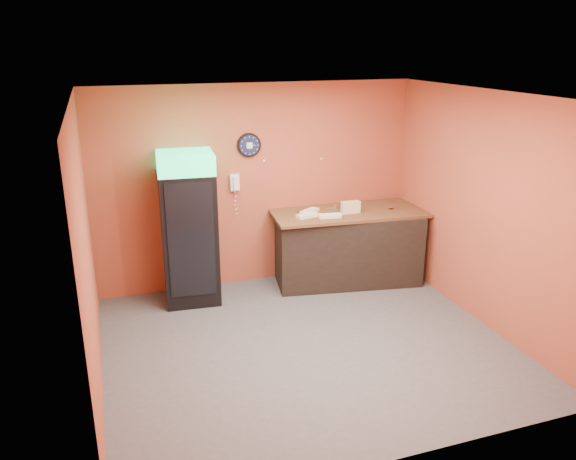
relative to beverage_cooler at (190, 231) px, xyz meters
name	(u,v)px	position (x,y,z in m)	size (l,w,h in m)	color
floor	(307,344)	(1.03, -1.61, -0.98)	(4.50, 4.50, 0.00)	#47474C
back_wall	(257,186)	(1.03, 0.39, 0.42)	(4.50, 0.02, 2.80)	#B94B34
left_wall	(87,254)	(-1.22, -1.61, 0.42)	(0.02, 4.00, 2.80)	#B94B34
right_wall	(484,210)	(3.28, -1.61, 0.42)	(0.02, 4.00, 2.80)	#B94B34
ceiling	(310,96)	(1.03, -1.61, 1.82)	(4.50, 4.00, 0.02)	white
beverage_cooler	(190,231)	(0.00, 0.00, 0.00)	(0.76, 0.77, 2.00)	black
prep_counter	(347,247)	(2.22, -0.05, -0.47)	(2.01, 0.89, 1.01)	black
wall_clock	(249,145)	(0.92, 0.37, 1.01)	(0.33, 0.06, 0.33)	black
wall_phone	(235,182)	(0.69, 0.34, 0.51)	(0.12, 0.11, 0.23)	white
butcher_paper	(348,212)	(2.22, -0.05, 0.05)	(2.14, 0.93, 0.04)	brown
sub_roll_stack	(351,207)	(2.21, -0.15, 0.15)	(0.27, 0.10, 0.17)	#F7E3C0
wrapped_sandwich_left	(308,216)	(1.58, -0.14, 0.09)	(0.31, 0.12, 0.04)	white
wrapped_sandwich_mid	(330,216)	(1.87, -0.25, 0.09)	(0.31, 0.12, 0.04)	white
wrapped_sandwich_right	(309,211)	(1.68, 0.04, 0.09)	(0.31, 0.12, 0.04)	white
kitchen_tool	(336,207)	(2.11, 0.12, 0.10)	(0.05, 0.05, 0.05)	silver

